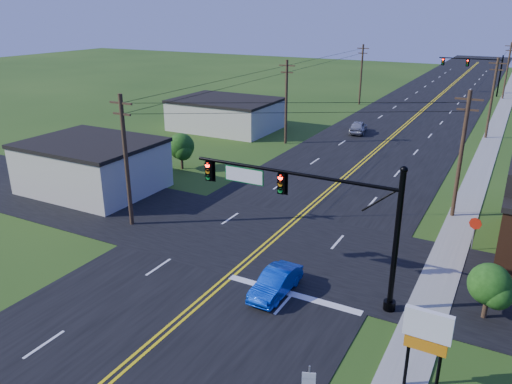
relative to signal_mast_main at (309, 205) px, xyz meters
The scene contains 20 objects.
ground 10.27m from the signal_mast_main, 118.47° to the right, with size 260.00×260.00×0.00m, color #224413.
road_main 42.49m from the signal_mast_main, 95.90° to the left, with size 16.00×220.00×0.04m, color black.
road_cross 7.56m from the signal_mast_main, 137.32° to the left, with size 70.00×10.00×0.04m, color black.
sidewalk 32.93m from the signal_mast_main, 79.10° to the left, with size 2.00×160.00×0.08m, color gray.
signal_mast_main is the anchor object (origin of this frame).
signal_mast_far 72.00m from the signal_mast_main, 89.92° to the left, with size 10.98×0.60×7.48m.
cream_bldg_near 22.33m from the signal_mast_main, 164.29° to the left, with size 10.20×8.20×4.10m.
cream_bldg_far 38.12m from the signal_mast_main, 127.88° to the left, with size 12.20×9.20×3.70m.
utility_pole_left_a 13.98m from the signal_mast_main, behind, with size 1.80×0.28×9.00m.
utility_pole_left_b 30.34m from the signal_mast_main, 117.14° to the left, with size 1.80×0.28×9.00m.
utility_pole_left_c 55.74m from the signal_mast_main, 104.37° to the left, with size 1.80×0.28×9.00m.
utility_pole_right_a 15.03m from the signal_mast_main, 68.69° to the left, with size 1.80×0.28×9.00m.
utility_pole_right_b 40.37m from the signal_mast_main, 82.22° to the left, with size 1.80×0.28×9.00m.
utility_pole_right_c 70.21m from the signal_mast_main, 85.54° to the left, with size 1.80×0.28×9.00m.
shrub_corner 9.26m from the signal_mast_main, ahead, with size 2.00×2.00×2.86m.
tree_left 23.22m from the signal_mast_main, 142.64° to the left, with size 2.40×2.40×3.37m.
blue_car 4.47m from the signal_mast_main, 130.32° to the right, with size 1.37×3.92×1.29m, color #0837B8.
distant_car 36.54m from the signal_mast_main, 103.06° to the left, with size 1.74×4.32×1.47m, color #A6A6AA.
stop_sign 12.00m from the signal_mast_main, 50.92° to the left, with size 0.76×0.18×2.15m.
pylon_sign 8.78m from the signal_mast_main, 35.90° to the right, with size 1.77×0.27×3.62m.
Camera 1 is at (13.01, -13.76, 14.06)m, focal length 35.00 mm.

